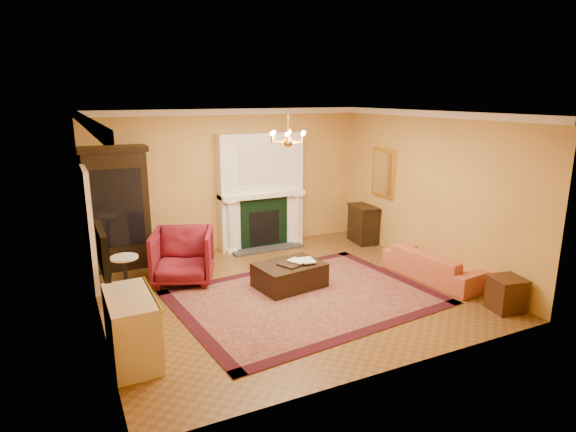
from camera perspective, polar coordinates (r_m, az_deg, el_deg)
floor at (r=8.38m, az=0.01°, el=-8.95°), size 6.00×5.50×0.02m
ceiling at (r=7.71m, az=0.01°, el=12.17°), size 6.00×5.50×0.02m
wall_back at (r=10.41m, az=-6.67°, el=4.23°), size 6.00×0.02×3.00m
wall_front at (r=5.65m, az=12.40°, el=-4.54°), size 6.00×0.02×3.00m
wall_left at (r=7.16m, az=-22.20°, el=-1.29°), size 0.02×5.50×3.00m
wall_right at (r=9.59m, az=16.43°, el=2.89°), size 0.02×5.50×3.00m
fireplace at (r=10.51m, az=-3.20°, el=2.70°), size 1.90×0.70×2.50m
crown_molding at (r=8.58m, az=-2.85°, el=11.89°), size 6.00×5.50×0.12m
doorway at (r=8.92m, az=-22.40°, el=-1.43°), size 0.08×1.05×2.10m
tv_panel at (r=6.63m, az=-21.14°, el=-3.74°), size 0.09×0.95×0.58m
gilt_mirror at (r=10.59m, az=11.24°, el=5.05°), size 0.06×0.76×1.05m
chandelier at (r=7.73m, az=0.01°, el=9.19°), size 0.63×0.55×0.53m
oriental_rug at (r=8.11m, az=2.06°, el=-9.64°), size 4.38×3.47×0.02m
china_cabinet at (r=9.71m, az=-19.54°, el=0.54°), size 1.13×0.53×2.26m
wingback_armchair at (r=8.82m, az=-12.38°, el=-4.34°), size 1.31×1.27×1.06m
pedestal_table at (r=8.22m, az=-18.67°, el=-6.73°), size 0.44×0.44×0.78m
commode at (r=6.52m, az=-18.05°, el=-12.50°), size 0.55×1.16×0.86m
coral_sofa at (r=9.14m, az=16.94°, el=-5.02°), size 0.78×1.95×0.74m
end_table at (r=8.30m, az=24.43°, el=-8.51°), size 0.53×0.53×0.52m
console_table at (r=11.07m, az=8.87°, el=-1.03°), size 0.51×0.78×0.82m
leather_ottoman at (r=8.46m, az=0.17°, el=-7.00°), size 1.23×0.97×0.42m
ottoman_tray at (r=8.36m, az=0.60°, el=-5.63°), size 0.57×0.52×0.03m
book_a at (r=8.25m, az=0.67°, el=-4.66°), size 0.21×0.13×0.30m
book_b at (r=8.33m, az=1.55°, el=-4.41°), size 0.24×0.05×0.32m
topiary_left at (r=10.18m, az=-6.57°, el=3.92°), size 0.17×0.17×0.46m
topiary_right at (r=10.63m, az=-0.51°, el=4.29°), size 0.15×0.15×0.41m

